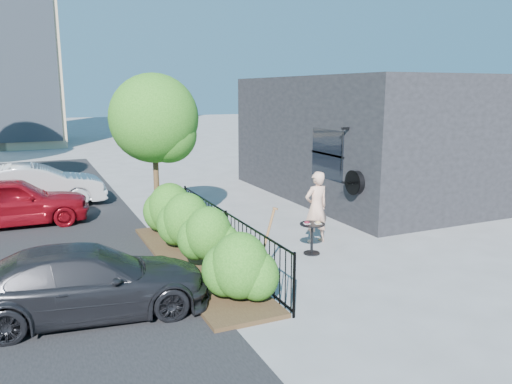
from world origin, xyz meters
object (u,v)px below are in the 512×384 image
patio_tree (157,124)px  woman (316,207)px  cafe_table (312,233)px  shovel (264,249)px  car_red (12,202)px  car_darkgrey (88,281)px  car_silver (35,186)px

patio_tree → woman: (3.16, -2.40, -1.90)m
cafe_table → shovel: size_ratio=0.51×
woman → car_red: woman is taller
patio_tree → car_red: (-3.47, 2.20, -2.10)m
shovel → patio_tree: bearing=103.4°
shovel → car_darkgrey: (-3.21, -0.16, -0.07)m
cafe_table → shovel: 1.93m
car_darkgrey → cafe_table: bearing=-70.8°
woman → car_red: bearing=-39.4°
car_red → cafe_table: bearing=-130.1°
woman → car_red: size_ratio=0.44×
cafe_table → woman: 0.97m
car_red → car_silver: size_ratio=0.95×
car_silver → patio_tree: bearing=-146.9°
patio_tree → car_darkgrey: 5.30m
patio_tree → woman: bearing=-37.2°
car_darkgrey → patio_tree: bearing=-21.7°
shovel → car_silver: 9.22m
cafe_table → shovel: (-1.65, -0.99, 0.16)m
shovel → car_red: 7.73m
car_silver → shovel: bearing=-156.1°
shovel → cafe_table: bearing=31.0°
car_red → car_darkgrey: car_red is taller
patio_tree → car_red: patio_tree is taller
patio_tree → car_silver: 5.54m
shovel → car_red: (-4.45, 6.32, 0.02)m
patio_tree → shovel: (0.98, -4.12, -2.12)m
cafe_table → shovel: bearing=-149.0°
woman → car_darkgrey: 5.72m
car_darkgrey → woman: bearing=-64.9°
cafe_table → car_darkgrey: size_ratio=0.19×
woman → patio_tree: bearing=-41.8°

